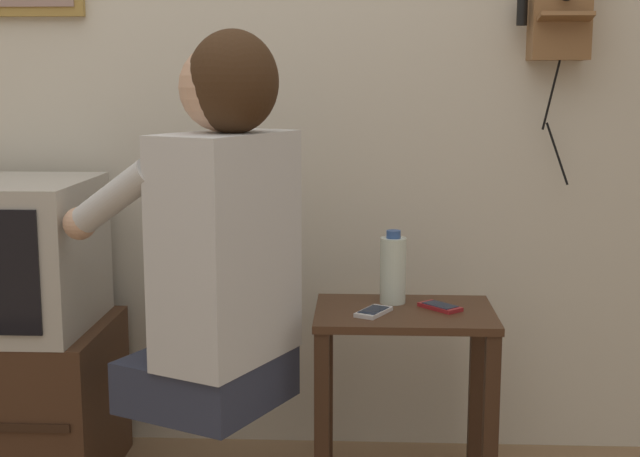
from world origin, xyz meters
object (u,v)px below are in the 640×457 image
object	(u,v)px
wall_phone_antique	(560,2)
cell_phone_held	(374,312)
person	(220,230)
cell_phone_spare	(440,307)
water_bottle	(393,269)

from	to	relation	value
wall_phone_antique	cell_phone_held	world-z (taller)	wall_phone_antique
person	wall_phone_antique	world-z (taller)	wall_phone_antique
cell_phone_held	person	bearing A→B (deg)	-134.12
wall_phone_antique	cell_phone_spare	size ratio (longest dim) A/B	5.64
cell_phone_held	wall_phone_antique	bearing A→B (deg)	59.78
person	cell_phone_spare	distance (m)	0.67
person	wall_phone_antique	xyz separation A→B (m)	(0.95, 0.47, 0.62)
wall_phone_antique	water_bottle	size ratio (longest dim) A/B	3.49
cell_phone_held	water_bottle	size ratio (longest dim) A/B	0.64
person	water_bottle	bearing A→B (deg)	-34.45
wall_phone_antique	cell_phone_held	bearing A→B (deg)	-148.22
water_bottle	cell_phone_held	bearing A→B (deg)	-114.14
cell_phone_held	water_bottle	distance (m)	0.17
wall_phone_antique	water_bottle	bearing A→B (deg)	-156.62
cell_phone_held	water_bottle	xyz separation A→B (m)	(0.06, 0.13, 0.09)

